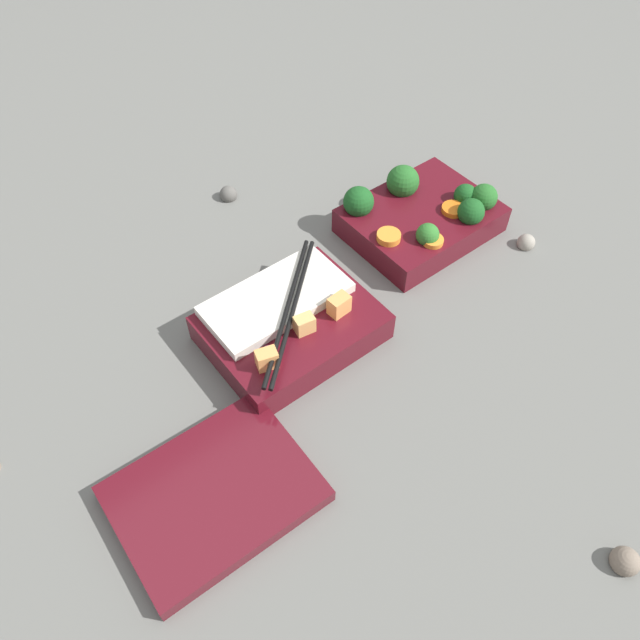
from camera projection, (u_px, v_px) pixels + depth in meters
The scene contains 7 objects.
ground_plane at pixel (367, 271), 0.78m from camera, with size 3.00×3.00×0.00m, color slate.
bento_tray_vegetable at pixel (421, 216), 0.81m from camera, with size 0.18×0.14×0.07m.
bento_tray_rice at pixel (289, 323), 0.69m from camera, with size 0.18×0.15×0.06m.
bento_lid at pixel (214, 494), 0.58m from camera, with size 0.18×0.14×0.02m, color #510F19.
pebble_0 at pixel (625, 561), 0.54m from camera, with size 0.03×0.03×0.03m, color #7A6B5B.
pebble_2 at pixel (228, 194), 0.86m from camera, with size 0.02×0.02×0.02m, color #595651.
pebble_3 at pixel (526, 243), 0.80m from camera, with size 0.02×0.02×0.02m, color gray.
Camera 1 is at (0.38, 0.39, 0.56)m, focal length 35.00 mm.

